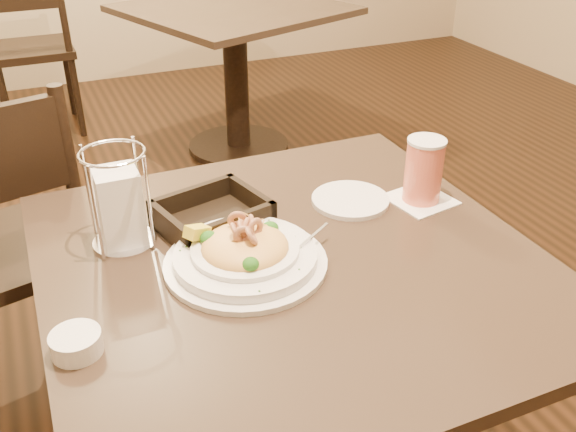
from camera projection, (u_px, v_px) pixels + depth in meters
name	position (u px, v px, depth m)	size (l,w,h in m)	color
main_table	(292.00, 352.00, 1.31)	(0.90, 0.90, 0.73)	black
background_table	(235.00, 55.00, 3.14)	(1.15, 1.15, 0.73)	black
dining_chair_far	(29.00, 43.00, 3.33)	(0.42, 0.42, 0.93)	black
pasta_bowl	(245.00, 253.00, 1.16)	(0.32, 0.30, 0.10)	white
drink_glass	(424.00, 171.00, 1.35)	(0.14, 0.14, 0.14)	white
bread_basket	(212.00, 217.00, 1.28)	(0.24, 0.21, 0.06)	black
napkin_caddy	(120.00, 205.00, 1.19)	(0.12, 0.12, 0.19)	silver
side_plate	(350.00, 200.00, 1.37)	(0.17, 0.17, 0.01)	white
butter_ramekin	(76.00, 343.00, 0.96)	(0.08, 0.08, 0.03)	white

